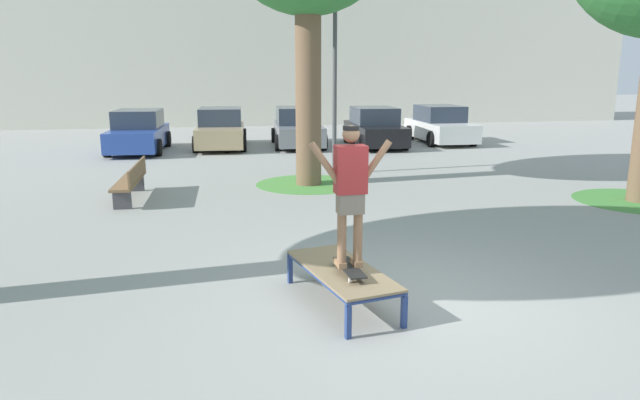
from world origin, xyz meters
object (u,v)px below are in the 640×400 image
object	(u,v)px
car_black	(375,128)
car_white	(440,126)
skateboard	(349,268)
light_post	(335,35)
skate_box	(342,272)
park_bench	(131,180)
car_tan	(221,129)
car_grey	(298,128)
skater	(350,187)
car_blue	(139,132)

from	to	relation	value
car_black	car_white	distance (m)	3.03
skateboard	light_post	bearing A→B (deg)	79.36
skate_box	light_post	world-z (taller)	light_post
car_white	park_bench	world-z (taller)	car_white
car_tan	car_black	size ratio (longest dim) A/B	1.01
car_grey	skateboard	bearing A→B (deg)	-95.93
car_white	light_post	bearing A→B (deg)	-131.51
skateboard	car_tan	world-z (taller)	car_tan
skater	car_tan	bearing A→B (deg)	94.67
park_bench	light_post	world-z (taller)	light_post
car_grey	light_post	xyz separation A→B (m)	(0.13, -6.43, 3.13)
skateboard	car_white	bearing A→B (deg)	64.72
car_blue	car_grey	size ratio (longest dim) A/B	1.00
skateboard	park_bench	size ratio (longest dim) A/B	0.34
skate_box	car_tan	xyz separation A→B (m)	(-1.26, 15.75, 0.28)
car_blue	park_bench	size ratio (longest dim) A/B	1.77
skateboard	car_grey	size ratio (longest dim) A/B	0.19
skate_box	light_post	size ratio (longest dim) A/B	0.35
skate_box	skateboard	xyz separation A→B (m)	(0.05, -0.21, 0.12)
car_blue	car_grey	bearing A→B (deg)	5.25
skate_box	skateboard	distance (m)	0.25
car_white	light_post	xyz separation A→B (m)	(-5.78, -6.53, 3.13)
car_blue	car_black	world-z (taller)	same
car_grey	park_bench	size ratio (longest dim) A/B	1.78
skater	car_blue	xyz separation A→B (m)	(-4.26, 15.37, -0.84)
car_tan	park_bench	size ratio (longest dim) A/B	1.78
car_black	park_bench	bearing A→B (deg)	-133.73
skate_box	car_white	xyz separation A→B (m)	(7.61, 15.80, 0.28)
car_white	car_grey	bearing A→B (deg)	-179.03
car_white	park_bench	bearing A→B (deg)	-140.54
car_black	skateboard	bearing A→B (deg)	-106.69
car_blue	car_tan	world-z (taller)	same
skateboard	car_black	size ratio (longest dim) A/B	0.19
car_blue	light_post	size ratio (longest dim) A/B	0.73
skate_box	car_white	size ratio (longest dim) A/B	0.48
car_white	car_blue	bearing A→B (deg)	-176.88
car_tan	park_bench	xyz separation A→B (m)	(-2.13, -9.00, -0.24)
car_black	light_post	bearing A→B (deg)	-115.65
car_white	skater	bearing A→B (deg)	-115.29
car_blue	car_tan	bearing A→B (deg)	11.35
car_black	car_blue	bearing A→B (deg)	179.99
skater	light_post	distance (m)	9.91
car_blue	skate_box	bearing A→B (deg)	-74.46
skateboard	car_white	size ratio (longest dim) A/B	0.19
car_blue	car_grey	xyz separation A→B (m)	(5.92, 0.54, 0.00)
skate_box	car_tan	bearing A→B (deg)	94.57
car_tan	car_grey	size ratio (longest dim) A/B	1.00
skater	car_tan	xyz separation A→B (m)	(-1.31, 15.97, -0.84)
car_blue	car_tan	xyz separation A→B (m)	(2.96, 0.59, 0.00)
car_tan	car_blue	bearing A→B (deg)	-168.65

